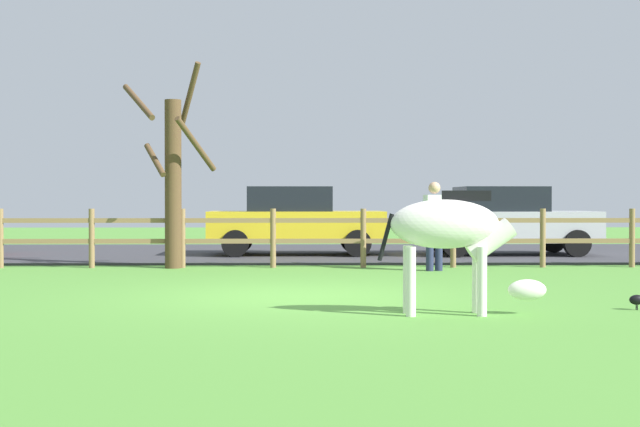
% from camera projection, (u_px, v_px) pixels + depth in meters
% --- Properties ---
extents(ground_plane, '(60.00, 60.00, 0.00)m').
position_uv_depth(ground_plane, '(300.00, 296.00, 11.88)').
color(ground_plane, '#549338').
extents(parking_asphalt, '(28.00, 7.40, 0.05)m').
position_uv_depth(parking_asphalt, '(302.00, 253.00, 21.18)').
color(parking_asphalt, '#38383D').
rests_on(parking_asphalt, ground_plane).
extents(paddock_fence, '(21.02, 0.11, 1.14)m').
position_uv_depth(paddock_fence, '(273.00, 234.00, 16.86)').
color(paddock_fence, olive).
rests_on(paddock_fence, ground_plane).
extents(bare_tree, '(1.83, 1.56, 3.95)m').
position_uv_depth(bare_tree, '(173.00, 174.00, 16.70)').
color(bare_tree, '#513A23').
rests_on(bare_tree, ground_plane).
extents(zebra, '(1.93, 0.49, 1.41)m').
position_uv_depth(zebra, '(452.00, 233.00, 9.93)').
color(zebra, white).
rests_on(zebra, ground_plane).
extents(crow_on_grass, '(0.21, 0.10, 0.20)m').
position_uv_depth(crow_on_grass, '(638.00, 299.00, 10.37)').
color(crow_on_grass, black).
rests_on(crow_on_grass, ground_plane).
extents(parked_car_yellow, '(4.02, 1.92, 1.56)m').
position_uv_depth(parked_car_yellow, '(295.00, 220.00, 20.10)').
color(parked_car_yellow, yellow).
rests_on(parked_car_yellow, parking_asphalt).
extents(parked_car_silver, '(4.05, 1.98, 1.56)m').
position_uv_depth(parked_car_silver, '(505.00, 220.00, 20.05)').
color(parked_car_silver, '#B7BABF').
rests_on(parked_car_silver, parking_asphalt).
extents(visitor_near_fence, '(0.41, 0.31, 1.64)m').
position_uv_depth(visitor_near_fence, '(434.00, 222.00, 16.10)').
color(visitor_near_fence, '#232847').
rests_on(visitor_near_fence, ground_plane).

